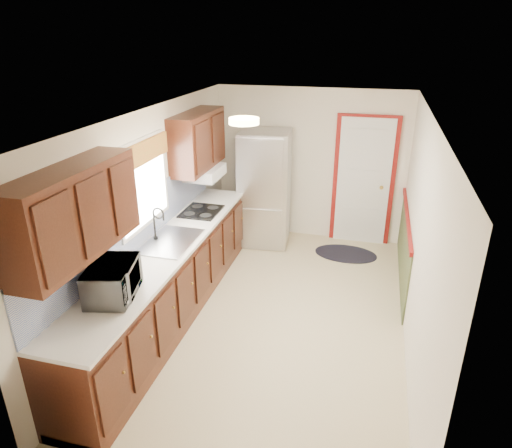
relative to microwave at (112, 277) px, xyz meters
The scene contains 8 objects.
room_shell 1.85m from the microwave, 49.40° to the left, with size 3.20×5.20×2.52m.
kitchen_run 1.16m from the microwave, 91.82° to the left, with size 0.63×4.00×2.20m.
back_wall_trim 4.23m from the microwave, 58.72° to the left, with size 1.12×2.30×2.08m.
ceiling_fixture 1.94m from the microwave, 53.13° to the left, with size 0.30×0.30×0.06m, color #FFD88C.
microwave is the anchor object (origin of this frame).
refrigerator 3.50m from the microwave, 80.61° to the left, with size 0.82×0.79×1.80m.
rug 3.97m from the microwave, 60.08° to the left, with size 0.94×0.61×0.01m, color black.
cooktop 2.17m from the microwave, 89.74° to the left, with size 0.48×0.57×0.02m, color black.
Camera 1 is at (0.97, -4.53, 3.18)m, focal length 32.00 mm.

